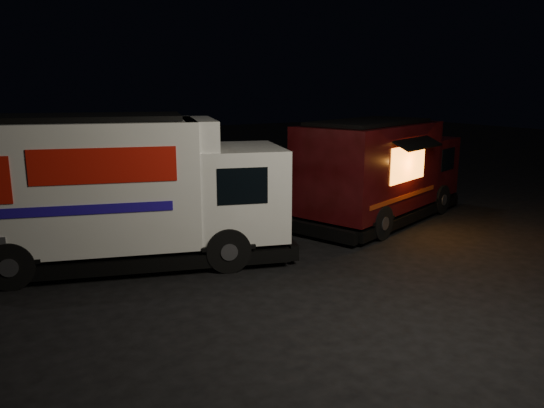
{
  "coord_description": "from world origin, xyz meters",
  "views": [
    {
      "loc": [
        -5.91,
        -8.86,
        3.95
      ],
      "look_at": [
        0.45,
        2.0,
        1.12
      ],
      "focal_mm": 35.0,
      "sensor_mm": 36.0,
      "label": 1
    }
  ],
  "objects": [
    {
      "name": "ground",
      "position": [
        0.0,
        0.0,
        0.0
      ],
      "size": [
        80.0,
        80.0,
        0.0
      ],
      "primitive_type": "plane",
      "color": "black",
      "rests_on": "ground"
    },
    {
      "name": "white_truck",
      "position": [
        -2.89,
        2.7,
        1.67
      ],
      "size": [
        7.77,
        4.57,
        3.34
      ],
      "primitive_type": null,
      "rotation": [
        0.0,
        0.0,
        -0.3
      ],
      "color": "silver",
      "rests_on": "ground"
    },
    {
      "name": "red_truck",
      "position": [
        4.72,
        2.85,
        1.5
      ],
      "size": [
        6.86,
        4.37,
        3.0
      ],
      "primitive_type": null,
      "rotation": [
        0.0,
        0.0,
        0.34
      ],
      "color": "#3E0B0E",
      "rests_on": "ground"
    }
  ]
}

